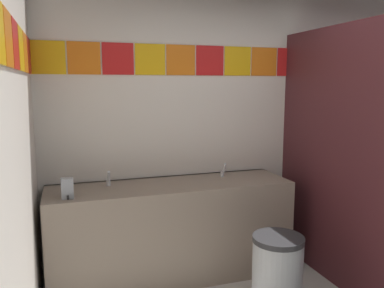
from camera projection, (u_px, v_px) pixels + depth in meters
wall_back at (235, 115)px, 3.84m from camera, size 3.71×0.09×2.81m
vanity_counter at (172, 229)px, 3.44m from camera, size 2.11×0.59×0.85m
faucet_left at (109, 180)px, 3.29m from camera, size 0.04×0.10×0.14m
faucet_right at (223, 172)px, 3.61m from camera, size 0.04×0.10×0.14m
soap_dispenser at (67, 188)px, 2.93m from camera, size 0.09×0.09×0.16m
stall_divider at (373, 162)px, 3.08m from camera, size 0.92×1.57×2.20m
toilet at (361, 226)px, 3.88m from camera, size 0.39×0.49×0.74m
trash_bin at (277, 275)px, 2.88m from camera, size 0.38×0.38×0.61m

